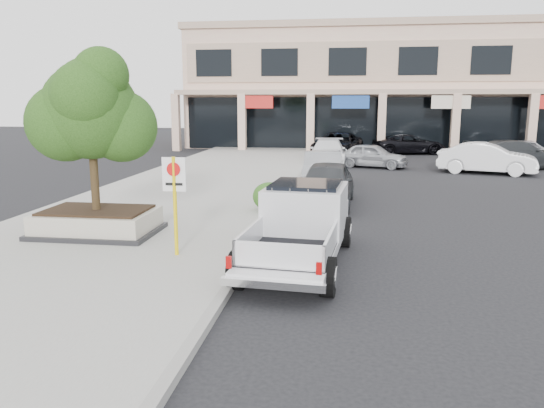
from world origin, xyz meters
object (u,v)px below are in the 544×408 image
at_px(curb_car_c, 328,152).
at_px(no_parking_sign, 175,192).
at_px(planter_tree, 98,112).
at_px(lot_car_c, 516,154).
at_px(lot_car_b, 487,158).
at_px(lot_car_d, 409,144).
at_px(lot_car_e, 527,149).
at_px(planter, 97,222).
at_px(curb_car_b, 323,170).
at_px(curb_car_d, 338,145).
at_px(pickup_truck, 299,227).
at_px(curb_car_a, 327,183).
at_px(lot_car_a, 372,156).

bearing_deg(curb_car_c, no_parking_sign, -98.16).
height_order(planter_tree, lot_car_c, planter_tree).
relative_size(lot_car_b, lot_car_d, 0.97).
height_order(lot_car_d, lot_car_e, lot_car_d).
distance_m(planter_tree, no_parking_sign, 3.66).
relative_size(planter_tree, lot_car_e, 1.03).
distance_m(planter, curb_car_b, 11.26).
bearing_deg(curb_car_c, curb_car_d, 81.73).
xyz_separation_m(no_parking_sign, lot_car_c, (13.09, 19.20, -0.84)).
bearing_deg(curb_car_d, no_parking_sign, -89.93).
distance_m(no_parking_sign, curb_car_c, 20.09).
relative_size(planter, planter_tree, 0.80).
bearing_deg(lot_car_c, planter, 121.51).
bearing_deg(pickup_truck, planter, 169.36).
distance_m(planter, no_parking_sign, 3.43).
xyz_separation_m(no_parking_sign, curb_car_a, (3.19, 7.35, -0.85)).
xyz_separation_m(planter, curb_car_c, (5.50, 18.23, 0.25)).
height_order(planter, planter_tree, planter_tree).
relative_size(planter_tree, curb_car_d, 0.67).
bearing_deg(planter, no_parking_sign, -30.88).
distance_m(curb_car_a, lot_car_a, 11.46).
height_order(planter, lot_car_e, lot_car_e).
height_order(curb_car_c, lot_car_c, lot_car_c).
distance_m(curb_car_a, curb_car_d, 16.06).
bearing_deg(pickup_truck, planter_tree, 167.53).
bearing_deg(lot_car_a, curb_car_d, 41.44).
xyz_separation_m(no_parking_sign, curb_car_b, (2.84, 11.42, -0.88)).
height_order(pickup_truck, curb_car_a, pickup_truck).
relative_size(no_parking_sign, lot_car_d, 0.46).
xyz_separation_m(pickup_truck, lot_car_a, (2.42, 18.49, -0.21)).
distance_m(planter, curb_car_a, 8.25).
relative_size(lot_car_c, lot_car_d, 1.10).
bearing_deg(lot_car_d, lot_car_c, -160.22).
xyz_separation_m(curb_car_b, curb_car_d, (0.39, 11.99, 0.08)).
bearing_deg(lot_car_d, curb_car_c, 128.87).
relative_size(curb_car_a, lot_car_a, 1.16).
xyz_separation_m(planter, curb_car_b, (5.61, 9.76, 0.28)).
bearing_deg(curb_car_d, planter_tree, -97.26).
height_order(curb_car_a, lot_car_e, curb_car_a).
bearing_deg(lot_car_b, lot_car_a, 88.67).
relative_size(planter, pickup_truck, 0.57).
height_order(no_parking_sign, lot_car_b, no_parking_sign).
bearing_deg(lot_car_b, planter, 153.69).
height_order(lot_car_a, lot_car_b, lot_car_b).
distance_m(no_parking_sign, curb_car_a, 8.06).
distance_m(curb_car_d, lot_car_d, 6.00).
relative_size(planter, curb_car_c, 0.64).
bearing_deg(no_parking_sign, planter, 149.12).
relative_size(no_parking_sign, lot_car_e, 0.59).
xyz_separation_m(curb_car_c, lot_car_c, (10.36, -0.68, 0.06)).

